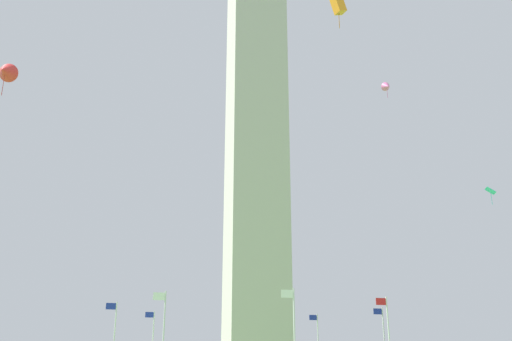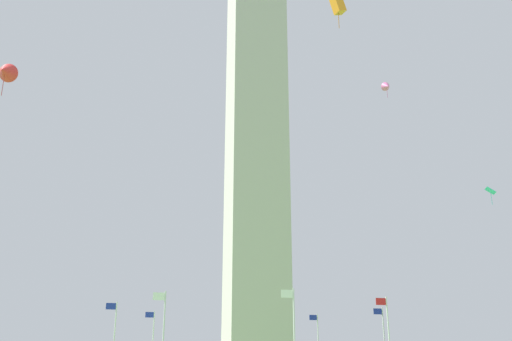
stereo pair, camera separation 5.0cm
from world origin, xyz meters
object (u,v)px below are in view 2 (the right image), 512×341
Objects in this scene: obelisk_monument at (256,125)px; kite_pink_delta at (387,86)px; flagpole_s at (384,341)px; kite_cyan_diamond at (491,191)px; flagpole_n at (113,339)px; flagpole_ne at (163,335)px; flagpole_e at (294,334)px; flagpole_se at (388,337)px; kite_red_delta at (5,71)px; kite_orange_box at (338,5)px.

kite_pink_delta is (-9.84, 14.52, -1.15)m from obelisk_monument.
flagpole_s is 5.14× the size of kite_cyan_diamond.
kite_pink_delta is (-24.32, 14.52, 23.28)m from flagpole_n.
flagpole_ne is at bearing 22.50° from flagpole_s.
obelisk_monument is 28.37m from flagpole_e.
kite_cyan_diamond is at bearing 163.56° from kite_pink_delta.
flagpole_se is 23.68m from kite_pink_delta.
flagpole_ne is 2.68× the size of kite_red_delta.
obelisk_monument reaches higher than flagpole_ne.
flagpole_e is 2.68× the size of kite_red_delta.
kite_pink_delta reaches higher than kite_cyan_diamond.
kite_pink_delta is at bearing 179.40° from flagpole_e.
kite_cyan_diamond is (-18.00, 2.49, 12.44)m from flagpole_e.
kite_pink_delta is 20.41m from kite_orange_box.
flagpole_s is 4.61× the size of kite_pink_delta.
obelisk_monument is at bearing -92.71° from kite_orange_box.
flagpole_ne is 20.39m from flagpole_se.
kite_orange_box is at bearing 85.16° from flagpole_e.
flagpole_e is 25.62m from kite_orange_box.
kite_pink_delta is (4.52, 14.52, 23.28)m from flagpole_s.
flagpole_s is at bearing -135.00° from flagpole_e.
obelisk_monument reaches higher than flagpole_se.
flagpole_n is 38.62m from kite_cyan_diamond.
flagpole_e is at bearing -172.49° from kite_red_delta.
flagpole_s is (-14.36, 0.00, -24.43)m from obelisk_monument.
flagpole_e is at bearing 89.76° from obelisk_monument.
flagpole_s is at bearing -155.33° from kite_red_delta.
obelisk_monument is 31.50m from kite_orange_box.
kite_red_delta is at bearing 7.51° from flagpole_e.
flagpole_ne is 1.00× the size of flagpole_se.
kite_cyan_diamond is at bearing 139.29° from flagpole_se.
obelisk_monument is 28.40m from flagpole_n.
flagpole_n is at bearing -67.50° from flagpole_ne.
flagpole_ne and flagpole_s have the same top height.
flagpole_se is (-10.19, -4.22, 0.00)m from flagpole_e.
flagpole_s is 3.50× the size of kite_orange_box.
kite_pink_delta is at bearing 167.85° from flagpole_ne.
flagpole_s is 39.91m from kite_orange_box.
flagpole_ne is 24.76m from kite_red_delta.
kite_orange_box is 1.47× the size of kite_cyan_diamond.
flagpole_ne is at bearing 112.50° from flagpole_n.
flagpole_e is (-10.19, 4.22, 0.00)m from flagpole_ne.
obelisk_monument is at bearing -143.66° from kite_red_delta.
flagpole_e is 20.39m from flagpole_s.
flagpole_e is at bearing 22.50° from flagpole_se.
kite_red_delta is (23.81, 3.14, 19.33)m from flagpole_e.
flagpole_ne is at bearing -151.59° from kite_red_delta.
kite_cyan_diamond is (-3.58, 16.91, 12.44)m from flagpole_s.
flagpole_e is 1.00× the size of flagpole_se.
kite_red_delta reaches higher than flagpole_e.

